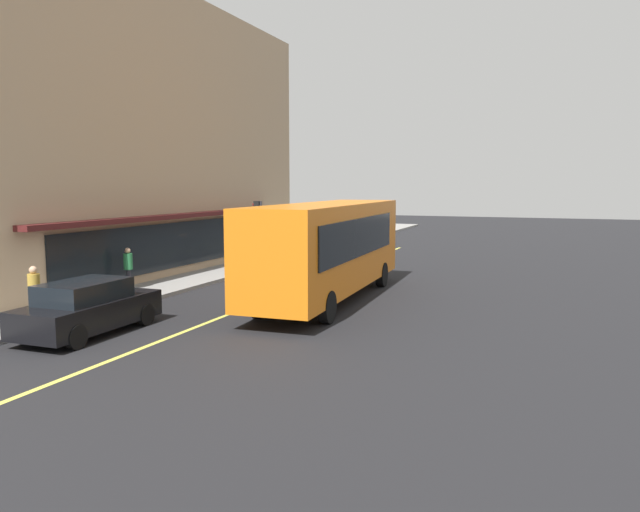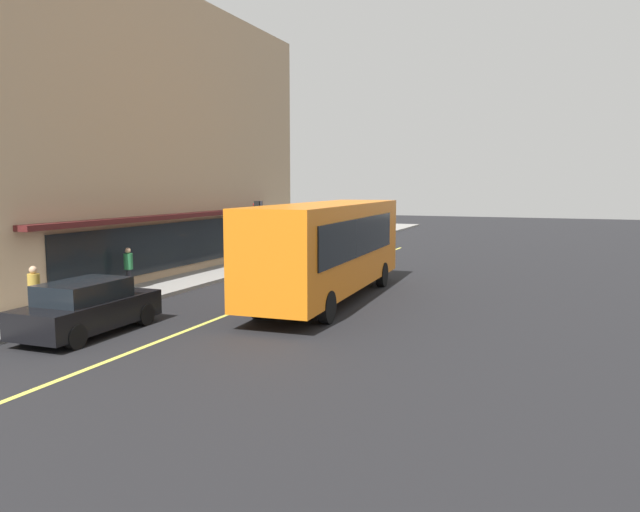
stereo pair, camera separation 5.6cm
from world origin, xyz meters
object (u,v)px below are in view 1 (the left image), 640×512
at_px(bus, 329,246).
at_px(car_black, 88,308).
at_px(traffic_light, 258,217).
at_px(pedestrian_mid_block, 34,289).
at_px(pedestrian_waiting, 128,265).
at_px(pedestrian_at_corner, 243,249).

distance_m(bus, car_black, 8.57).
bearing_deg(traffic_light, pedestrian_mid_block, -179.87).
bearing_deg(pedestrian_waiting, traffic_light, -8.23).
bearing_deg(car_black, pedestrian_waiting, 29.49).
distance_m(traffic_light, pedestrian_waiting, 8.68).
height_order(bus, car_black, bus).
xyz_separation_m(traffic_light, pedestrian_mid_block, (-14.14, -0.03, -1.38)).
bearing_deg(pedestrian_waiting, car_black, -150.51).
xyz_separation_m(traffic_light, car_black, (-14.14, -1.98, -1.79)).
distance_m(car_black, pedestrian_at_corner, 12.76).
bearing_deg(car_black, pedestrian_at_corner, 9.07).
distance_m(pedestrian_waiting, pedestrian_at_corner, 7.04).
bearing_deg(pedestrian_at_corner, pedestrian_mid_block, -179.69).
bearing_deg(bus, car_black, 148.27).
height_order(car_black, pedestrian_mid_block, pedestrian_mid_block).
bearing_deg(traffic_light, car_black, -172.04).
xyz_separation_m(bus, pedestrian_waiting, (-1.55, 7.66, -0.87)).
relative_size(car_black, pedestrian_mid_block, 2.58).
distance_m(bus, pedestrian_waiting, 7.87).
relative_size(pedestrian_mid_block, pedestrian_waiting, 1.04).
relative_size(traffic_light, pedestrian_at_corner, 2.03).
distance_m(traffic_light, pedestrian_mid_block, 14.21).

